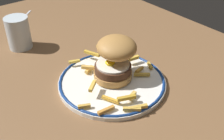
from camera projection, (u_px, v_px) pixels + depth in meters
The scene contains 6 objects.
ground_plane at pixel (109, 84), 79.06cm from camera, with size 144.66×99.35×4.00cm, color brown.
dinner_plate at pixel (112, 81), 75.30cm from camera, with size 29.13×29.13×1.60cm.
burger at pixel (115, 58), 73.19cm from camera, with size 13.82×14.13×11.32cm.
fries_pile at pixel (113, 78), 73.58cm from camera, with size 28.55×27.07×2.63cm.
water_glass at pixel (19, 34), 89.83cm from camera, with size 7.55×7.55×10.51cm.
spoon at pixel (21, 20), 109.52cm from camera, with size 10.43×10.78×0.90cm.
Camera 1 is at (49.74, -38.44, 46.12)cm, focal length 44.45 mm.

